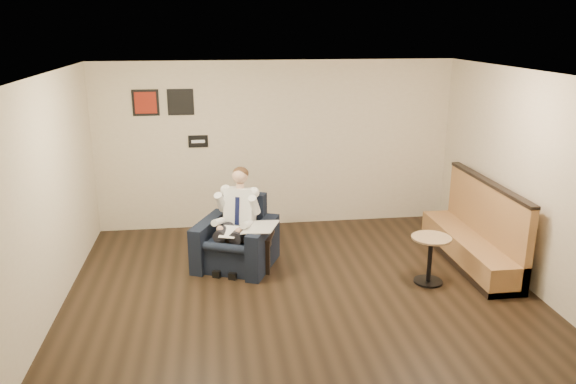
{
  "coord_description": "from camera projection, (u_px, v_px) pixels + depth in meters",
  "views": [
    {
      "loc": [
        -1.06,
        -6.22,
        3.35
      ],
      "look_at": [
        -0.05,
        1.2,
        1.11
      ],
      "focal_mm": 35.0,
      "sensor_mm": 36.0,
      "label": 1
    }
  ],
  "objects": [
    {
      "name": "seated_man",
      "position": [
        232.0,
        225.0,
        7.82
      ],
      "size": [
        0.97,
        1.14,
        1.34
      ],
      "primitive_type": null,
      "rotation": [
        0.0,
        0.0,
        -0.41
      ],
      "color": "white",
      "rests_on": "armchair"
    },
    {
      "name": "lap_papers",
      "position": [
        229.0,
        232.0,
        7.74
      ],
      "size": [
        0.32,
        0.38,
        0.01
      ],
      "primitive_type": "cube",
      "rotation": [
        0.0,
        0.0,
        -0.34
      ],
      "color": "white",
      "rests_on": "seated_man"
    },
    {
      "name": "art_print_right",
      "position": [
        181.0,
        102.0,
        9.02
      ],
      "size": [
        0.42,
        0.03,
        0.42
      ],
      "primitive_type": "cube",
      "color": "black",
      "rests_on": "wall_back"
    },
    {
      "name": "art_print_left",
      "position": [
        146.0,
        103.0,
        8.95
      ],
      "size": [
        0.42,
        0.03,
        0.42
      ],
      "primitive_type": "cube",
      "color": "maroon",
      "rests_on": "wall_back"
    },
    {
      "name": "newspaper",
      "position": [
        260.0,
        227.0,
        7.73
      ],
      "size": [
        0.59,
        0.65,
        0.01
      ],
      "primitive_type": "cube",
      "rotation": [
        0.0,
        0.0,
        -0.35
      ],
      "color": "silver",
      "rests_on": "armchair"
    },
    {
      "name": "green_folder",
      "position": [
        249.0,
        232.0,
        7.97
      ],
      "size": [
        0.55,
        0.42,
        0.01
      ],
      "primitive_type": "cube",
      "rotation": [
        0.0,
        0.0,
        -0.12
      ],
      "color": "#26C05B",
      "rests_on": "side_table"
    },
    {
      "name": "wall_front",
      "position": [
        380.0,
        328.0,
        3.76
      ],
      "size": [
        6.0,
        0.02,
        2.8
      ],
      "primitive_type": "cube",
      "color": "beige",
      "rests_on": "ground"
    },
    {
      "name": "side_table",
      "position": [
        252.0,
        249.0,
        8.06
      ],
      "size": [
        0.77,
        0.77,
        0.51
      ],
      "primitive_type": "cube",
      "rotation": [
        0.0,
        0.0,
        -0.26
      ],
      "color": "black",
      "rests_on": "ground"
    },
    {
      "name": "armchair",
      "position": [
        235.0,
        234.0,
        7.99
      ],
      "size": [
        1.33,
        1.33,
        0.98
      ],
      "primitive_type": "cube",
      "rotation": [
        0.0,
        0.0,
        -0.41
      ],
      "color": "black",
      "rests_on": "ground"
    },
    {
      "name": "smartphone",
      "position": [
        258.0,
        227.0,
        8.15
      ],
      "size": [
        0.18,
        0.14,
        0.01
      ],
      "primitive_type": "cube",
      "rotation": [
        0.0,
        0.0,
        -0.44
      ],
      "color": "black",
      "rests_on": "side_table"
    },
    {
      "name": "cafe_table",
      "position": [
        430.0,
        260.0,
        7.5
      ],
      "size": [
        0.7,
        0.7,
        0.66
      ],
      "primitive_type": "cylinder",
      "rotation": [
        0.0,
        0.0,
        -0.42
      ],
      "color": "#9E7B56",
      "rests_on": "ground"
    },
    {
      "name": "wall_right",
      "position": [
        543.0,
        187.0,
        6.99
      ],
      "size": [
        0.02,
        6.0,
        2.8
      ],
      "primitive_type": "cube",
      "color": "beige",
      "rests_on": "ground"
    },
    {
      "name": "wall_left",
      "position": [
        39.0,
        208.0,
        6.22
      ],
      "size": [
        0.02,
        6.0,
        2.8
      ],
      "primitive_type": "cube",
      "color": "beige",
      "rests_on": "ground"
    },
    {
      "name": "banquette",
      "position": [
        471.0,
        223.0,
        8.08
      ],
      "size": [
        0.56,
        2.34,
        1.2
      ],
      "primitive_type": "cube",
      "color": "#9C6C3C",
      "rests_on": "ground"
    },
    {
      "name": "seating_sign",
      "position": [
        198.0,
        141.0,
        9.24
      ],
      "size": [
        0.32,
        0.02,
        0.2
      ],
      "primitive_type": "cube",
      "color": "black",
      "rests_on": "wall_back"
    },
    {
      "name": "ceiling",
      "position": [
        307.0,
        76.0,
        6.2
      ],
      "size": [
        6.0,
        6.0,
        0.02
      ],
      "primitive_type": "cube",
      "color": "white",
      "rests_on": "wall_back"
    },
    {
      "name": "coffee_mug",
      "position": [
        267.0,
        226.0,
        8.08
      ],
      "size": [
        0.11,
        0.11,
        0.11
      ],
      "primitive_type": "cylinder",
      "rotation": [
        0.0,
        0.0,
        -0.26
      ],
      "color": "white",
      "rests_on": "side_table"
    },
    {
      "name": "ground",
      "position": [
        305.0,
        304.0,
        7.01
      ],
      "size": [
        6.0,
        6.0,
        0.0
      ],
      "primitive_type": "plane",
      "color": "black",
      "rests_on": "ground"
    },
    {
      "name": "wall_back",
      "position": [
        276.0,
        145.0,
        9.45
      ],
      "size": [
        6.0,
        0.02,
        2.8
      ],
      "primitive_type": "cube",
      "color": "beige",
      "rests_on": "ground"
    }
  ]
}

